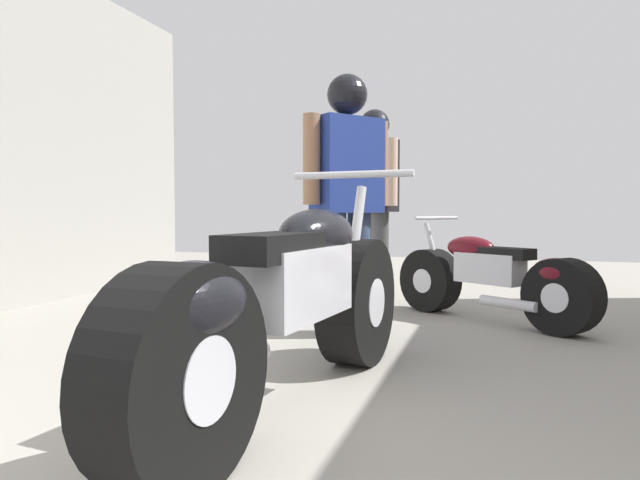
% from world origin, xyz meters
% --- Properties ---
extents(ground_plane, '(14.89, 14.89, 0.00)m').
position_xyz_m(ground_plane, '(0.00, 3.08, 0.00)').
color(ground_plane, '#9E998E').
extents(motorcycle_maroon_cruiser, '(0.69, 2.28, 1.06)m').
position_xyz_m(motorcycle_maroon_cruiser, '(0.07, 2.19, 0.44)').
color(motorcycle_maroon_cruiser, black).
rests_on(motorcycle_maroon_cruiser, ground_plane).
extents(motorcycle_black_naked, '(1.51, 1.16, 0.81)m').
position_xyz_m(motorcycle_black_naked, '(0.88, 4.48, 0.33)').
color(motorcycle_black_naked, black).
rests_on(motorcycle_black_naked, ground_plane).
extents(mechanic_in_blue, '(0.55, 0.59, 1.78)m').
position_xyz_m(mechanic_in_blue, '(-0.18, 5.18, 1.07)').
color(mechanic_in_blue, '#4C4C4C').
rests_on(mechanic_in_blue, ground_plane).
extents(mechanic_with_helmet, '(0.52, 0.61, 1.77)m').
position_xyz_m(mechanic_with_helmet, '(-0.07, 3.74, 1.06)').
color(mechanic_with_helmet, '#384766').
rests_on(mechanic_with_helmet, ground_plane).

